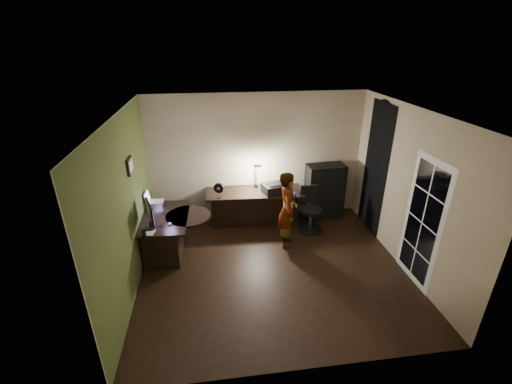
{
  "coord_description": "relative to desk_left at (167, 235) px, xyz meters",
  "views": [
    {
      "loc": [
        -0.96,
        -4.77,
        3.69
      ],
      "look_at": [
        -0.15,
        1.05,
        1.0
      ],
      "focal_mm": 24.0,
      "sensor_mm": 36.0,
      "label": 1
    }
  ],
  "objects": [
    {
      "name": "wall_right",
      "position": [
        4.08,
        -0.75,
        0.97
      ],
      "size": [
        0.01,
        4.0,
        2.7
      ],
      "primitive_type": "cube",
      "color": "tan",
      "rests_on": "floor"
    },
    {
      "name": "notepad",
      "position": [
        -0.18,
        -0.53,
        0.39
      ],
      "size": [
        0.18,
        0.22,
        0.01
      ],
      "primitive_type": "cube",
      "rotation": [
        0.0,
        0.0,
        -0.21
      ],
      "color": "silver",
      "rests_on": "desk_left"
    },
    {
      "name": "wall_left",
      "position": [
        -0.42,
        -0.75,
        0.97
      ],
      "size": [
        0.01,
        4.0,
        2.7
      ],
      "primitive_type": "cube",
      "color": "tan",
      "rests_on": "floor"
    },
    {
      "name": "office_chair",
      "position": [
        2.83,
        0.42,
        0.09
      ],
      "size": [
        0.53,
        0.53,
        0.93
      ],
      "primitive_type": "cube",
      "rotation": [
        0.0,
        0.0,
        0.01
      ],
      "color": "black",
      "rests_on": "floor"
    },
    {
      "name": "wall_front",
      "position": [
        1.83,
        -2.76,
        0.97
      ],
      "size": [
        4.5,
        0.01,
        2.7
      ],
      "primitive_type": "cube",
      "color": "tan",
      "rests_on": "floor"
    },
    {
      "name": "arched_doorway",
      "position": [
        4.07,
        0.4,
        0.92
      ],
      "size": [
        0.01,
        0.9,
        2.6
      ],
      "primitive_type": "cube",
      "color": "black",
      "rests_on": "floor"
    },
    {
      "name": "framed_picture",
      "position": [
        -0.39,
        -0.3,
        1.47
      ],
      "size": [
        0.04,
        0.3,
        0.25
      ],
      "primitive_type": "cube",
      "color": "black",
      "rests_on": "wall_left"
    },
    {
      "name": "desk_fan",
      "position": [
        0.99,
        0.68,
        0.53
      ],
      "size": [
        0.23,
        0.16,
        0.31
      ],
      "primitive_type": "cube",
      "rotation": [
        0.0,
        0.0,
        -0.29
      ],
      "color": "black",
      "rests_on": "desk_right"
    },
    {
      "name": "wall_back",
      "position": [
        1.83,
        1.25,
        0.97
      ],
      "size": [
        4.5,
        0.01,
        2.7
      ],
      "primitive_type": "cube",
      "color": "tan",
      "rests_on": "floor"
    },
    {
      "name": "speaker",
      "position": [
        -0.25,
        -0.66,
        0.46
      ],
      "size": [
        0.07,
        0.07,
        0.16
      ],
      "primitive_type": "cylinder",
      "rotation": [
        0.0,
        0.0,
        0.23
      ],
      "color": "black",
      "rests_on": "desk_left"
    },
    {
      "name": "pen",
      "position": [
        -0.03,
        0.14,
        0.39
      ],
      "size": [
        0.04,
        0.14,
        0.01
      ],
      "primitive_type": "cube",
      "rotation": [
        0.0,
        0.0,
        0.2
      ],
      "color": "black",
      "rests_on": "desk_left"
    },
    {
      "name": "green_wall_overlay",
      "position": [
        -0.41,
        -0.75,
        0.97
      ],
      "size": [
        0.0,
        4.0,
        2.7
      ],
      "primitive_type": "cube",
      "color": "#475624",
      "rests_on": "floor"
    },
    {
      "name": "laptop_stand",
      "position": [
        -0.21,
        0.44,
        0.43
      ],
      "size": [
        0.28,
        0.25,
        0.09
      ],
      "primitive_type": "cube",
      "rotation": [
        0.0,
        0.0,
        0.33
      ],
      "color": "silver",
      "rests_on": "desk_left"
    },
    {
      "name": "ceiling",
      "position": [
        1.83,
        -0.75,
        2.33
      ],
      "size": [
        4.5,
        4.0,
        0.01
      ],
      "primitive_type": "cube",
      "color": "silver",
      "rests_on": "floor"
    },
    {
      "name": "desk_right",
      "position": [
        1.73,
        0.88,
        -0.0
      ],
      "size": [
        2.03,
        0.8,
        0.75
      ],
      "primitive_type": "cube",
      "rotation": [
        0.0,
        0.0,
        -0.05
      ],
      "color": "black",
      "rests_on": "floor"
    },
    {
      "name": "french_door",
      "position": [
        4.07,
        -1.3,
        0.67
      ],
      "size": [
        0.02,
        0.92,
        2.1
      ],
      "primitive_type": "cube",
      "color": "white",
      "rests_on": "floor"
    },
    {
      "name": "printer",
      "position": [
        2.13,
        0.76,
        0.48
      ],
      "size": [
        0.54,
        0.47,
        0.21
      ],
      "primitive_type": "cube",
      "rotation": [
        0.0,
        0.0,
        0.24
      ],
      "color": "black",
      "rests_on": "desk_right"
    },
    {
      "name": "monitor",
      "position": [
        -0.19,
        -0.39,
        0.55
      ],
      "size": [
        0.25,
        0.52,
        0.34
      ],
      "primitive_type": "cube",
      "rotation": [
        0.0,
        0.0,
        0.3
      ],
      "color": "black",
      "rests_on": "desk_left"
    },
    {
      "name": "person",
      "position": [
        2.23,
        -0.03,
        0.37
      ],
      "size": [
        0.42,
        0.58,
        1.49
      ],
      "primitive_type": "imported",
      "rotation": [
        0.0,
        0.0,
        1.44
      ],
      "color": "#D8A88C",
      "rests_on": "floor"
    },
    {
      "name": "floor",
      "position": [
        1.83,
        -0.75,
        -0.38
      ],
      "size": [
        4.5,
        4.0,
        0.01
      ],
      "primitive_type": "cube",
      "color": "black",
      "rests_on": "ground"
    },
    {
      "name": "phone",
      "position": [
        -0.03,
        -0.3,
        0.39
      ],
      "size": [
        0.09,
        0.13,
        0.01
      ],
      "primitive_type": "cube",
      "rotation": [
        0.0,
        0.0,
        -0.3
      ],
      "color": "black",
      "rests_on": "desk_left"
    },
    {
      "name": "headphones",
      "position": [
        2.41,
        0.49,
        0.42
      ],
      "size": [
        0.21,
        0.11,
        0.1
      ],
      "primitive_type": "cube",
      "rotation": [
        0.0,
        0.0,
        0.12
      ],
      "color": "#1B189B",
      "rests_on": "desk_right"
    },
    {
      "name": "desk_left",
      "position": [
        0.0,
        0.0,
        0.0
      ],
      "size": [
        0.86,
        1.34,
        0.76
      ],
      "primitive_type": "cube",
      "rotation": [
        0.0,
        0.0,
        -0.04
      ],
      "color": "black",
      "rests_on": "floor"
    },
    {
      "name": "desk_lamp",
      "position": [
        1.79,
        1.08,
        0.67
      ],
      "size": [
        0.19,
        0.29,
        0.6
      ],
      "primitive_type": "cube",
      "rotation": [
        0.0,
        0.0,
        -0.16
      ],
      "color": "black",
      "rests_on": "desk_right"
    },
    {
      "name": "laptop",
      "position": [
        -0.21,
        0.44,
        0.58
      ],
      "size": [
        0.32,
        0.3,
        0.21
      ],
      "primitive_type": "cube",
      "rotation": [
        0.0,
        0.0,
        -0.06
      ],
      "color": "silver",
      "rests_on": "laptop_stand"
    },
    {
      "name": "cabinet",
      "position": [
        3.28,
        0.98,
        0.23
      ],
      "size": [
        0.83,
        0.45,
        1.21
      ],
      "primitive_type": "cube",
      "rotation": [
        0.0,
        0.0,
        0.06
      ],
      "color": "black",
      "rests_on": "floor"
    },
    {
      "name": "mouse",
      "position": [
        0.11,
        -0.3,
        0.4
      ],
      "size": [
        0.06,
        0.09,
        0.03
      ],
      "primitive_type": "ellipsoid",
      "rotation": [
        0.0,
        0.0,
        0.08
      ],
      "color": "silver",
      "rests_on": "desk_left"
    }
  ]
}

